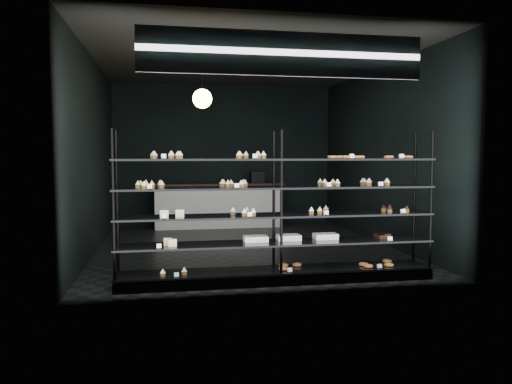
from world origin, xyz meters
TOP-DOWN VIEW (x-y plane):
  - room at (0.00, 0.00)m, footprint 5.01×6.01m
  - display_shelf at (0.01, -2.45)m, footprint 4.00×0.50m
  - signage at (0.00, -2.93)m, footprint 3.30×0.05m
  - pendant_lamp at (-0.79, -0.93)m, footprint 0.29×0.29m
  - service_counter at (-0.19, 2.50)m, footprint 2.88×0.65m

SIDE VIEW (x-z plane):
  - service_counter at x=-0.19m, z-range -0.11..1.12m
  - display_shelf at x=0.01m, z-range -0.33..1.58m
  - room at x=0.00m, z-range 0.00..3.20m
  - pendant_lamp at x=-0.79m, z-range 2.01..2.89m
  - signage at x=0.00m, z-range 2.50..3.00m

